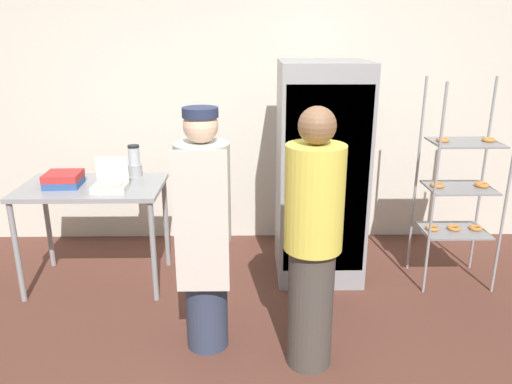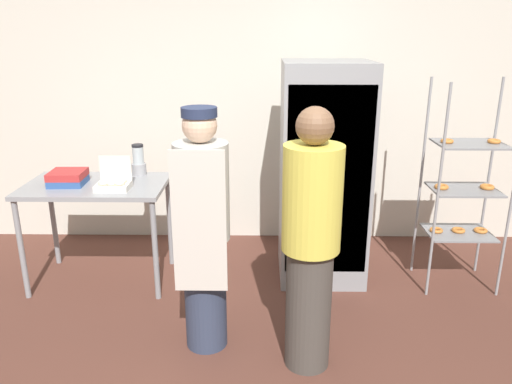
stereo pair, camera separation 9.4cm
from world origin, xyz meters
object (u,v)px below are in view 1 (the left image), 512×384
object	(u,v)px
baking_rack	(459,188)
person_baker	(204,230)
person_customer	(313,242)
blender_pitcher	(135,162)
refrigerator	(320,173)
binder_stack	(63,179)
donut_box	(110,185)

from	to	relation	value
baking_rack	person_baker	bearing A→B (deg)	-155.64
person_baker	person_customer	distance (m)	0.69
blender_pitcher	baking_rack	bearing A→B (deg)	-5.96
refrigerator	blender_pitcher	world-z (taller)	refrigerator
binder_stack	person_baker	bearing A→B (deg)	-36.77
baking_rack	person_baker	xyz separation A→B (m)	(-1.99, -0.90, 0.02)
donut_box	person_baker	bearing A→B (deg)	-44.30
donut_box	blender_pitcher	world-z (taller)	blender_pitcher
donut_box	binder_stack	bearing A→B (deg)	163.39
baking_rack	person_customer	world-z (taller)	baking_rack
person_customer	person_baker	bearing A→B (deg)	163.68
refrigerator	person_baker	size ratio (longest dim) A/B	1.13
donut_box	person_customer	xyz separation A→B (m)	(1.45, -0.96, -0.07)
refrigerator	donut_box	distance (m)	1.70
refrigerator	person_customer	world-z (taller)	refrigerator
donut_box	blender_pitcher	xyz separation A→B (m)	(0.10, 0.41, 0.07)
donut_box	person_baker	size ratio (longest dim) A/B	0.16
refrigerator	blender_pitcher	size ratio (longest dim) A/B	6.88
person_customer	donut_box	bearing A→B (deg)	146.45
blender_pitcher	person_baker	world-z (taller)	person_baker
binder_stack	blender_pitcher	bearing A→B (deg)	30.23
refrigerator	person_customer	size ratio (longest dim) A/B	1.10
baking_rack	person_baker	size ratio (longest dim) A/B	1.05
refrigerator	binder_stack	bearing A→B (deg)	-174.97
baking_rack	donut_box	size ratio (longest dim) A/B	6.61
donut_box	person_baker	distance (m)	1.10
baking_rack	blender_pitcher	xyz separation A→B (m)	(-2.67, 0.28, 0.15)
donut_box	refrigerator	bearing A→B (deg)	10.25
person_baker	refrigerator	bearing A→B (deg)	50.51
binder_stack	person_baker	distance (m)	1.48
baking_rack	refrigerator	bearing A→B (deg)	171.41
baking_rack	donut_box	world-z (taller)	baking_rack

